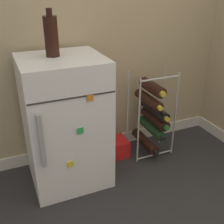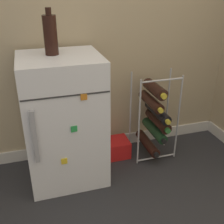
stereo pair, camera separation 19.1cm
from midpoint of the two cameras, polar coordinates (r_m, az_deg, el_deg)
The scene contains 5 objects.
ground_plane at distance 1.83m, azimuth 7.04°, elevation -17.54°, with size 14.00×14.00×0.00m, color #28282B.
mini_fridge at distance 1.81m, azimuth -12.39°, elevation -2.18°, with size 0.49×0.48×0.84m.
wine_rack at distance 2.09m, azimuth 5.45°, elevation -0.61°, with size 0.32×0.33×0.65m.
soda_box at distance 2.17m, azimuth -2.24°, elevation -7.33°, with size 0.21×0.18×0.13m.
fridge_top_bottle at distance 1.67m, azimuth -15.58°, elevation 14.65°, with size 0.08×0.08×0.26m.
Camera 1 is at (-0.81, -1.10, 1.24)m, focal length 45.00 mm.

